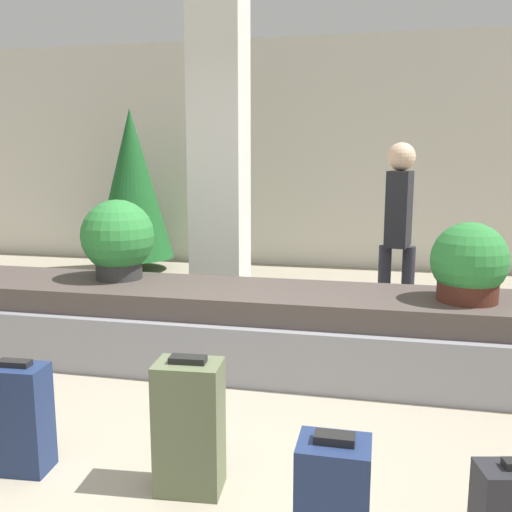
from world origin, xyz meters
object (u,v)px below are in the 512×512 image
object	(u,v)px
pillar	(220,153)
potted_plant_1	(469,264)
traveler_1	(398,223)
suitcase_1	(18,418)
potted_plant_0	(118,239)
suitcase_3	(189,426)
decorated_tree	(132,184)

from	to	relation	value
pillar	potted_plant_1	bearing A→B (deg)	-29.42
potted_plant_1	traveler_1	size ratio (longest dim) A/B	0.32
pillar	suitcase_1	world-z (taller)	pillar
pillar	traveler_1	distance (m)	1.76
potted_plant_0	potted_plant_1	distance (m)	2.66
pillar	traveler_1	size ratio (longest dim) A/B	1.90
traveler_1	potted_plant_1	bearing A→B (deg)	-143.50
suitcase_3	potted_plant_0	world-z (taller)	potted_plant_0
traveler_1	potted_plant_0	bearing A→B (deg)	121.37
pillar	decorated_tree	xyz separation A→B (m)	(-1.85, 2.10, -0.41)
potted_plant_1	traveler_1	world-z (taller)	traveler_1
pillar	suitcase_3	size ratio (longest dim) A/B	4.82
suitcase_1	decorated_tree	xyz separation A→B (m)	(-1.61, 4.95, 0.91)
traveler_1	suitcase_1	bearing A→B (deg)	155.85
potted_plant_0	traveler_1	size ratio (longest dim) A/B	0.38
suitcase_3	potted_plant_1	xyz separation A→B (m)	(1.44, 1.65, 0.53)
suitcase_3	traveler_1	distance (m)	2.88
potted_plant_1	decorated_tree	world-z (taller)	decorated_tree
traveler_1	decorated_tree	world-z (taller)	decorated_tree
potted_plant_1	traveler_1	bearing A→B (deg)	115.09
potted_plant_0	potted_plant_1	xyz separation A→B (m)	(2.66, -0.16, -0.07)
pillar	decorated_tree	bearing A→B (deg)	131.51
decorated_tree	pillar	bearing A→B (deg)	-48.49
suitcase_1	suitcase_3	size ratio (longest dim) A/B	0.88
suitcase_1	potted_plant_1	distance (m)	2.93
suitcase_1	decorated_tree	distance (m)	5.29
suitcase_1	potted_plant_1	xyz separation A→B (m)	(2.34, 1.68, 0.57)
suitcase_1	traveler_1	xyz separation A→B (m)	(1.89, 2.64, 0.73)
pillar	suitcase_3	bearing A→B (deg)	-77.03
potted_plant_1	traveler_1	distance (m)	1.07
suitcase_1	potted_plant_1	bearing A→B (deg)	31.85
pillar	decorated_tree	distance (m)	2.83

